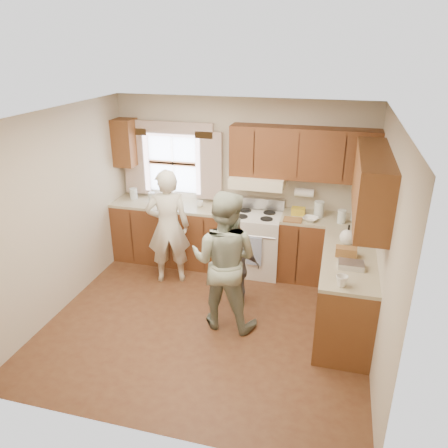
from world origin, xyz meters
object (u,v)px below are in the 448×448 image
(woman_right, at_px, (224,261))
(child, at_px, (238,269))
(woman_left, at_px, (168,227))
(stove, at_px, (255,242))

(woman_right, bearing_deg, child, -91.57)
(woman_left, bearing_deg, woman_right, 121.85)
(stove, bearing_deg, child, -92.83)
(stove, xyz_separation_m, woman_left, (-1.12, -0.59, 0.36))
(stove, height_order, woman_right, woman_right)
(stove, bearing_deg, woman_right, -93.91)
(child, bearing_deg, woman_right, 55.93)
(woman_left, bearing_deg, child, 144.00)
(woman_right, distance_m, child, 0.62)
(stove, relative_size, woman_right, 0.63)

